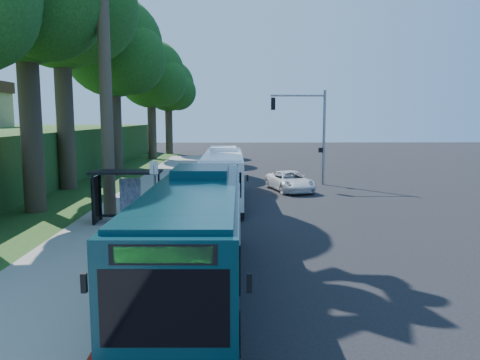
{
  "coord_description": "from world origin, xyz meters",
  "views": [
    {
      "loc": [
        -2.22,
        -24.61,
        4.99
      ],
      "look_at": [
        -1.64,
        1.0,
        1.57
      ],
      "focal_mm": 35.0,
      "sensor_mm": 36.0,
      "label": 1
    }
  ],
  "objects_px": {
    "pickup": "(290,181)",
    "bus_shelter": "(122,186)",
    "teal_bus": "(197,234)",
    "white_bus": "(223,176)"
  },
  "relations": [
    {
      "from": "pickup",
      "to": "bus_shelter",
      "type": "bearing_deg",
      "value": -146.47
    },
    {
      "from": "teal_bus",
      "to": "bus_shelter",
      "type": "bearing_deg",
      "value": 116.61
    },
    {
      "from": "bus_shelter",
      "to": "teal_bus",
      "type": "relative_size",
      "value": 0.28
    },
    {
      "from": "white_bus",
      "to": "pickup",
      "type": "relative_size",
      "value": 2.19
    },
    {
      "from": "teal_bus",
      "to": "pickup",
      "type": "distance_m",
      "value": 19.2
    },
    {
      "from": "bus_shelter",
      "to": "pickup",
      "type": "xyz_separation_m",
      "value": [
        9.19,
        9.85,
        -1.13
      ]
    },
    {
      "from": "bus_shelter",
      "to": "white_bus",
      "type": "xyz_separation_m",
      "value": [
        4.66,
        5.9,
        -0.25
      ]
    },
    {
      "from": "bus_shelter",
      "to": "teal_bus",
      "type": "height_order",
      "value": "teal_bus"
    },
    {
      "from": "teal_bus",
      "to": "pickup",
      "type": "xyz_separation_m",
      "value": [
        5.09,
        18.49,
        -1.0
      ]
    },
    {
      "from": "white_bus",
      "to": "teal_bus",
      "type": "bearing_deg",
      "value": -91.78
    }
  ]
}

